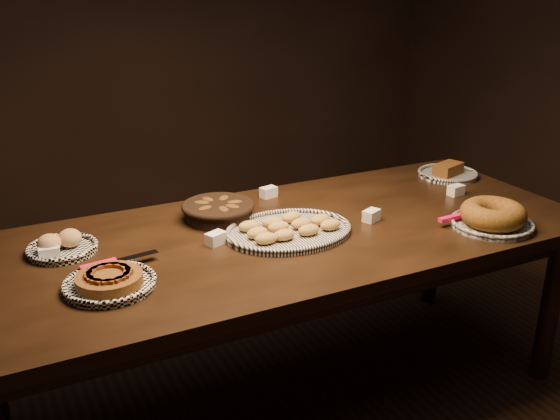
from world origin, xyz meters
name	(u,v)px	position (x,y,z in m)	size (l,w,h in m)	color
ground	(283,395)	(0.00, 0.00, 0.00)	(5.00, 5.00, 0.00)	black
buffet_table	(283,250)	(0.00, 0.00, 0.68)	(2.40, 1.00, 0.75)	black
apple_tart_plate	(110,281)	(-0.69, -0.15, 0.77)	(0.34, 0.30, 0.06)	white
madeleine_platter	(288,230)	(0.01, -0.03, 0.77)	(0.49, 0.39, 0.05)	black
bundt_cake_plate	(492,217)	(0.74, -0.32, 0.79)	(0.35, 0.33, 0.10)	black
croissant_basket	(218,209)	(-0.17, 0.23, 0.79)	(0.29, 0.29, 0.07)	black
bread_roll_plate	(61,246)	(-0.78, 0.18, 0.77)	(0.25, 0.25, 0.08)	white
loaf_plate	(448,173)	(1.02, 0.26, 0.77)	(0.28, 0.28, 0.07)	black
tent_cards	(283,215)	(0.05, 0.10, 0.77)	(1.77, 0.50, 0.04)	white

